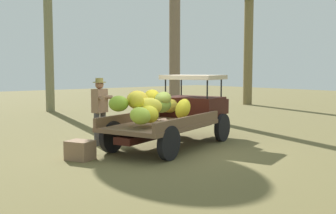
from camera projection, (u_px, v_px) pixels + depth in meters
name	position (u px, v px, depth m)	size (l,w,h in m)	color
ground_plane	(165.00, 149.00, 10.07)	(60.00, 60.00, 0.00)	brown
truck	(176.00, 111.00, 10.62)	(4.66, 2.84, 1.82)	#35120C
farmer	(100.00, 107.00, 10.57)	(0.56, 0.52, 1.76)	#433F41
wooden_crate	(80.00, 150.00, 8.88)	(0.55, 0.44, 0.42)	#856449
forest_tree_3	(249.00, 2.00, 22.46)	(1.82, 1.82, 7.31)	olive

